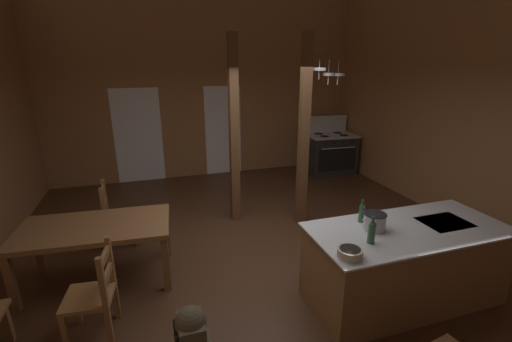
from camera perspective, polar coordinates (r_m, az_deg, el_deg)
ground_plane at (r=4.77m, az=1.46°, el=-15.41°), size 7.68×8.71×0.10m
wall_back at (r=7.90m, az=-8.49°, el=15.90°), size 7.68×0.14×4.64m
wall_right at (r=6.14m, az=35.22°, el=12.42°), size 0.14×8.71×4.64m
glazed_door_back_left at (r=7.86m, az=-19.19°, el=5.57°), size 1.00×0.01×2.05m
glazed_panel_back_right at (r=8.04m, az=-5.55°, el=6.73°), size 0.84×0.01×2.05m
kitchen_island at (r=4.21m, az=23.62°, el=-14.12°), size 2.16×0.97×0.88m
stove_range at (r=8.35m, az=12.29°, el=3.00°), size 1.18×0.87×1.32m
support_post_with_pot_rack at (r=5.30m, az=8.47°, el=7.29°), size 0.69×0.21×2.99m
support_post_center at (r=5.42m, az=-3.72°, el=6.44°), size 0.14×0.14×2.99m
dining_table at (r=4.49m, az=-25.41°, el=-9.25°), size 1.76×1.03×0.74m
ladderback_chair_near_window at (r=3.77m, az=-25.51°, el=-18.22°), size 0.48×0.48×0.95m
ladderback_chair_by_post at (r=5.36m, az=-22.43°, el=-6.80°), size 0.46×0.46×0.95m
backpack at (r=3.30m, az=-10.73°, el=-25.57°), size 0.31×0.32×0.60m
stockpot_on_counter at (r=3.80m, az=19.32°, el=-8.02°), size 0.30×0.23×0.18m
mixing_bowl_on_counter at (r=3.26m, az=15.50°, el=-13.11°), size 0.23×0.23×0.08m
bottle_tall_on_counter at (r=3.92m, az=17.34°, el=-6.78°), size 0.06×0.06×0.26m
bottle_short_on_counter at (r=3.51m, az=18.86°, el=-9.74°), size 0.07×0.07×0.28m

